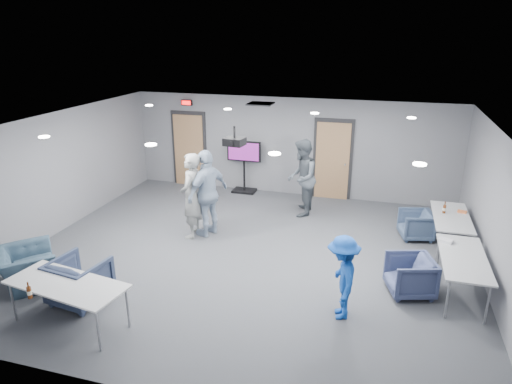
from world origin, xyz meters
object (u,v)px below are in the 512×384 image
(chair_right_b, at_px, (410,276))
(projector, at_px, (234,141))
(person_c, at_px, (208,193))
(chair_right_a, at_px, (416,225))
(bottle_front, at_px, (29,292))
(table_right_b, at_px, (463,259))
(bottle_right, at_px, (444,209))
(person_b, at_px, (302,178))
(table_front_left, at_px, (67,286))
(person_d, at_px, (342,277))
(person_a, at_px, (191,196))
(chair_front_a, at_px, (80,281))
(chair_front_b, at_px, (28,267))
(tv_stand, at_px, (244,164))
(table_right_a, at_px, (451,218))

(chair_right_b, bearing_deg, projector, -115.49)
(person_c, height_order, chair_right_a, person_c)
(chair_right_b, relative_size, bottle_front, 2.92)
(table_right_b, relative_size, bottle_right, 7.02)
(person_b, relative_size, table_front_left, 0.96)
(chair_right_a, bearing_deg, projector, -74.56)
(person_b, relative_size, chair_right_a, 2.78)
(person_d, xyz_separation_m, projector, (-2.28, 1.52, 1.70))
(bottle_front, bearing_deg, chair_right_b, 28.65)
(person_d, bearing_deg, chair_right_b, 121.47)
(table_right_b, xyz_separation_m, projector, (-4.21, 0.30, 1.72))
(person_a, distance_m, chair_front_a, 3.12)
(person_d, relative_size, chair_front_a, 1.62)
(bottle_right, bearing_deg, chair_front_b, -152.37)
(bottle_front, distance_m, projector, 4.25)
(person_c, distance_m, bottle_right, 5.08)
(tv_stand, bearing_deg, chair_right_a, -22.46)
(person_a, distance_m, tv_stand, 3.18)
(table_right_b, bearing_deg, chair_front_b, 103.58)
(bottle_right, bearing_deg, person_a, -168.47)
(chair_right_b, height_order, bottle_front, bottle_front)
(table_right_b, bearing_deg, table_front_left, 113.79)
(person_b, relative_size, person_d, 1.37)
(person_a, distance_m, projector, 2.02)
(chair_front_a, height_order, bottle_right, bottle_right)
(table_front_left, relative_size, bottle_right, 7.83)
(person_c, bearing_deg, chair_front_a, 4.23)
(chair_front_b, xyz_separation_m, tv_stand, (2.23, 5.93, 0.50))
(chair_right_b, distance_m, table_right_a, 2.29)
(person_b, height_order, table_right_b, person_b)
(person_a, bearing_deg, table_right_b, 74.73)
(person_b, distance_m, table_right_b, 4.46)
(chair_front_a, bearing_deg, table_right_a, -139.79)
(chair_front_b, bearing_deg, chair_right_a, -104.84)
(chair_right_b, distance_m, chair_front_b, 6.82)
(table_front_left, relative_size, tv_stand, 1.34)
(chair_right_a, xyz_separation_m, chair_front_b, (-6.82, -4.03, 0.03))
(table_right_b, bearing_deg, chair_front_a, 108.06)
(person_a, height_order, table_front_left, person_a)
(tv_stand, bearing_deg, table_right_b, -38.17)
(chair_right_b, height_order, chair_front_a, chair_front_a)
(chair_right_a, bearing_deg, table_right_a, 50.57)
(chair_right_b, bearing_deg, chair_front_a, -88.30)
(table_front_left, bearing_deg, bottle_front, -106.16)
(table_front_left, bearing_deg, tv_stand, 92.62)
(chair_right_b, bearing_deg, table_right_b, 86.36)
(person_b, height_order, table_front_left, person_b)
(chair_front_a, xyz_separation_m, bottle_right, (6.07, 4.06, 0.43))
(person_a, relative_size, chair_right_b, 2.52)
(chair_right_b, xyz_separation_m, table_right_b, (0.84, 0.20, 0.34))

